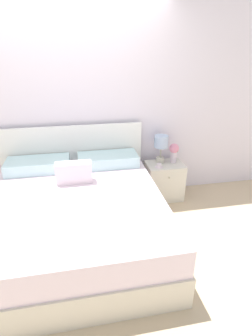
{
  "coord_description": "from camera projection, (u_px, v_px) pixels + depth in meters",
  "views": [
    {
      "loc": [
        0.08,
        -3.31,
        1.98
      ],
      "look_at": [
        0.61,
        -0.54,
        0.67
      ],
      "focal_mm": 28.0,
      "sensor_mm": 36.0,
      "label": 1
    }
  ],
  "objects": [
    {
      "name": "ground_plane",
      "position": [
        77.0,
        198.0,
        3.77
      ],
      "size": [
        12.0,
        12.0,
        0.0
      ],
      "primitive_type": "plane",
      "color": "#CCB28E"
    },
    {
      "name": "nightstand",
      "position": [
        164.0,
        181.0,
        3.69
      ],
      "size": [
        0.5,
        0.39,
        0.52
      ],
      "color": "silver",
      "rests_on": "ground_plane"
    },
    {
      "name": "flower_vase",
      "position": [
        174.0,
        151.0,
        3.57
      ],
      "size": [
        0.13,
        0.13,
        0.27
      ],
      "color": "silver",
      "rests_on": "nightstand"
    },
    {
      "name": "teacup",
      "position": [
        159.0,
        166.0,
        3.47
      ],
      "size": [
        0.11,
        0.11,
        0.05
      ],
      "color": "white",
      "rests_on": "nightstand"
    },
    {
      "name": "wall_back",
      "position": [
        69.0,
        106.0,
        3.28
      ],
      "size": [
        8.0,
        0.06,
        2.6
      ],
      "color": "white",
      "rests_on": "ground_plane"
    },
    {
      "name": "table_lamp",
      "position": [
        161.0,
        144.0,
        3.52
      ],
      "size": [
        0.19,
        0.19,
        0.39
      ],
      "color": "beige",
      "rests_on": "nightstand"
    },
    {
      "name": "bed",
      "position": [
        77.0,
        216.0,
        2.82
      ],
      "size": [
        1.82,
        1.96,
        1.07
      ],
      "color": "beige",
      "rests_on": "ground_plane"
    }
  ]
}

